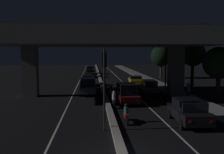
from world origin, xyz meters
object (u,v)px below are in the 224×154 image
(street_lamp, at_px, (163,52))
(car_dark_red_second_oncoming, at_px, (87,80))
(traffic_light_left_of_median, at_px, (104,75))
(car_dark_green_third_oncoming, at_px, (91,73))
(car_dark_red_second, at_px, (127,93))
(car_taxi_yellow_fourth, at_px, (136,80))
(motorcycle_white_filtering_far, at_px, (111,91))
(car_grey_third, at_px, (150,86))
(car_grey_lead_oncoming, at_px, (88,86))
(motorcycle_red_filtering_near, at_px, (126,114))
(car_black_fourth_oncoming, at_px, (91,70))
(car_black_lead, at_px, (189,111))
(motorcycle_blue_filtering_mid, at_px, (114,100))
(pedestrian_on_sidewalk, at_px, (188,91))

(street_lamp, xyz_separation_m, car_dark_red_second_oncoming, (-9.62, 7.03, -4.18))
(traffic_light_left_of_median, relative_size, car_dark_green_third_oncoming, 1.20)
(car_dark_red_second, height_order, car_taxi_yellow_fourth, car_dark_red_second)
(motorcycle_white_filtering_far, bearing_deg, car_dark_red_second, -165.93)
(car_grey_third, height_order, car_grey_lead_oncoming, car_grey_lead_oncoming)
(car_dark_green_third_oncoming, relative_size, motorcycle_white_filtering_far, 2.15)
(motorcycle_red_filtering_near, bearing_deg, street_lamp, -23.52)
(car_dark_green_third_oncoming, bearing_deg, car_black_fourth_oncoming, 179.45)
(traffic_light_left_of_median, height_order, car_dark_red_second_oncoming, traffic_light_left_of_median)
(car_black_lead, bearing_deg, car_dark_green_third_oncoming, 13.65)
(street_lamp, height_order, car_dark_green_third_oncoming, street_lamp)
(car_dark_red_second, xyz_separation_m, motorcycle_blue_filtering_mid, (-1.38, -1.49, -0.40))
(car_dark_red_second_oncoming, xyz_separation_m, motorcycle_white_filtering_far, (2.80, -10.37, -0.24))
(car_grey_third, distance_m, pedestrian_on_sidewalk, 6.82)
(motorcycle_white_filtering_far, bearing_deg, car_black_fourth_oncoming, 2.12)
(car_dark_red_second_oncoming, bearing_deg, pedestrian_on_sidewalk, 35.69)
(car_dark_red_second, bearing_deg, motorcycle_blue_filtering_mid, 134.26)
(traffic_light_left_of_median, xyz_separation_m, car_black_lead, (5.87, 1.13, -2.60))
(car_black_lead, bearing_deg, motorcycle_red_filtering_near, 85.61)
(car_black_lead, distance_m, car_black_fourth_oncoming, 44.41)
(car_dark_red_second_oncoming, relative_size, motorcycle_red_filtering_near, 2.34)
(traffic_light_left_of_median, bearing_deg, car_dark_red_second_oncoming, 93.74)
(traffic_light_left_of_median, bearing_deg, car_taxi_yellow_fourth, 75.97)
(car_grey_lead_oncoming, bearing_deg, car_grey_third, 96.62)
(car_grey_lead_oncoming, bearing_deg, car_dark_red_second, 32.29)
(street_lamp, xyz_separation_m, motorcycle_blue_filtering_mid, (-6.93, -9.15, -4.40))
(motorcycle_red_filtering_near, bearing_deg, car_dark_red_second_oncoming, 8.72)
(car_grey_third, bearing_deg, car_dark_red_second_oncoming, 47.53)
(car_grey_third, xyz_separation_m, motorcycle_red_filtering_near, (-4.68, -13.83, -0.22))
(car_black_fourth_oncoming, bearing_deg, car_taxi_yellow_fourth, 20.63)
(car_dark_red_second_oncoming, bearing_deg, motorcycle_white_filtering_far, 14.55)
(motorcycle_red_filtering_near, height_order, pedestrian_on_sidewalk, pedestrian_on_sidewalk)
(car_black_lead, relative_size, motorcycle_white_filtering_far, 2.35)
(car_taxi_yellow_fourth, distance_m, motorcycle_white_filtering_far, 11.43)
(car_dark_red_second_oncoming, bearing_deg, motorcycle_blue_filtering_mid, 8.89)
(traffic_light_left_of_median, relative_size, car_dark_red_second, 1.26)
(traffic_light_left_of_median, distance_m, car_dark_red_second, 9.27)
(car_dark_red_second_oncoming, height_order, motorcycle_blue_filtering_mid, car_dark_red_second_oncoming)
(traffic_light_left_of_median, xyz_separation_m, car_taxi_yellow_fourth, (5.84, 23.37, -2.75))
(motorcycle_blue_filtering_mid, distance_m, pedestrian_on_sidewalk, 7.94)
(street_lamp, height_order, car_dark_red_second, street_lamp)
(car_black_lead, distance_m, motorcycle_blue_filtering_mid, 7.58)
(street_lamp, relative_size, motorcycle_white_filtering_far, 4.30)
(traffic_light_left_of_median, bearing_deg, car_grey_lead_oncoming, 95.03)
(car_black_lead, distance_m, pedestrian_on_sidewalk, 8.55)
(car_dark_red_second_oncoming, xyz_separation_m, car_dark_green_third_oncoming, (0.39, 13.52, -0.03))
(car_grey_third, relative_size, car_taxi_yellow_fourth, 1.03)
(street_lamp, distance_m, car_grey_third, 4.66)
(car_grey_lead_oncoming, bearing_deg, car_taxi_yellow_fourth, 140.70)
(car_grey_third, bearing_deg, car_dark_red_second, 154.22)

